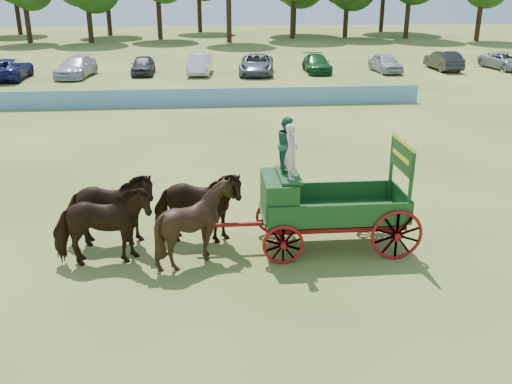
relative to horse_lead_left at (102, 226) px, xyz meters
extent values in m
plane|color=#A99D4C|center=(3.44, 1.56, -1.08)|extent=(160.00, 160.00, 0.00)
imported|color=black|center=(0.00, 0.00, 0.00)|extent=(2.65, 1.41, 2.15)
imported|color=black|center=(0.00, 1.10, 0.00)|extent=(2.56, 1.18, 2.15)
imported|color=black|center=(2.40, 0.00, 0.00)|extent=(2.21, 2.04, 2.16)
imported|color=black|center=(2.40, 1.10, 0.00)|extent=(2.68, 1.49, 2.15)
cube|color=maroon|center=(4.60, 0.55, -0.48)|extent=(0.12, 2.00, 0.12)
cube|color=maroon|center=(7.60, 0.55, -0.48)|extent=(0.12, 2.00, 0.12)
cube|color=maroon|center=(6.10, 0.00, -0.36)|extent=(3.80, 0.10, 0.12)
cube|color=maroon|center=(6.10, 1.10, -0.36)|extent=(3.80, 0.10, 0.12)
cube|color=maroon|center=(3.70, 0.55, -0.33)|extent=(2.80, 0.09, 0.09)
cube|color=#17471A|center=(6.10, 0.55, -0.08)|extent=(3.80, 1.80, 0.10)
cube|color=#17471A|center=(6.10, -0.33, 0.22)|extent=(3.80, 0.06, 0.55)
cube|color=#17471A|center=(6.10, 1.43, 0.22)|extent=(3.80, 0.06, 0.55)
cube|color=#17471A|center=(7.98, 0.55, 0.22)|extent=(0.06, 1.80, 0.55)
cube|color=#17471A|center=(4.60, 0.55, 0.47)|extent=(0.85, 1.70, 1.05)
cube|color=#17471A|center=(4.85, 0.55, 1.04)|extent=(0.55, 1.50, 0.08)
cube|color=#17471A|center=(4.22, 0.55, 0.27)|extent=(0.10, 1.60, 0.65)
cube|color=#17471A|center=(4.40, 0.55, -0.03)|extent=(0.55, 1.60, 0.06)
cube|color=#17471A|center=(7.90, -0.25, 0.87)|extent=(0.08, 0.08, 1.80)
cube|color=#17471A|center=(7.90, 1.35, 0.87)|extent=(0.08, 0.08, 1.80)
cube|color=#17471A|center=(7.90, 0.55, 1.47)|extent=(0.07, 1.75, 0.75)
cube|color=yellow|center=(7.90, 0.55, 1.87)|extent=(0.08, 1.80, 0.09)
cube|color=yellow|center=(7.86, 0.55, 1.47)|extent=(0.02, 1.30, 0.12)
torus|color=maroon|center=(4.60, -0.40, -0.53)|extent=(1.09, 0.09, 1.09)
torus|color=maroon|center=(4.60, 1.50, -0.53)|extent=(1.09, 0.09, 1.09)
torus|color=maroon|center=(7.60, -0.40, -0.38)|extent=(1.39, 0.09, 1.39)
torus|color=maroon|center=(7.60, 1.50, -0.38)|extent=(1.39, 0.09, 1.39)
imported|color=#EBB3C7|center=(4.85, 0.20, 1.80)|extent=(0.34, 0.52, 1.43)
imported|color=#235D39|center=(4.85, 0.90, 1.81)|extent=(0.55, 0.70, 1.45)
cube|color=#216FB2|center=(2.44, 19.56, -0.55)|extent=(26.00, 0.08, 1.05)
imported|color=navy|center=(-11.70, 30.54, -0.31)|extent=(2.55, 5.49, 1.52)
imported|color=silver|center=(-6.95, 31.22, -0.32)|extent=(2.83, 5.47, 1.52)
imported|color=#333338|center=(-2.01, 32.03, -0.36)|extent=(1.71, 4.20, 1.43)
imported|color=silver|center=(2.39, 31.74, -0.31)|extent=(2.04, 4.79, 1.53)
imported|color=slate|center=(6.80, 31.30, -0.31)|extent=(3.24, 5.81, 1.53)
imported|color=#144C1E|center=(11.67, 31.88, -0.40)|extent=(2.00, 4.72, 1.36)
imported|color=#B2B2B7|center=(17.15, 31.46, -0.34)|extent=(2.02, 4.40, 1.46)
imported|color=#262628|center=(22.22, 32.18, -0.31)|extent=(1.71, 4.69, 1.53)
imported|color=#999EA5|center=(27.47, 32.12, -0.39)|extent=(2.93, 5.22, 1.38)
cylinder|color=#382314|center=(-17.52, 57.31, 1.03)|extent=(0.60, 0.60, 4.22)
cylinder|color=#382314|center=(-10.38, 56.81, 1.09)|extent=(0.60, 0.60, 4.32)
cylinder|color=#382314|center=(-2.56, 60.06, 1.37)|extent=(0.60, 0.60, 4.89)
cylinder|color=#382314|center=(5.79, 55.75, 1.72)|extent=(0.60, 0.60, 5.60)
cylinder|color=#382314|center=(13.91, 59.73, 1.57)|extent=(0.60, 0.60, 5.28)
cylinder|color=#382314|center=(20.76, 60.15, 1.10)|extent=(0.60, 0.60, 4.35)
cylinder|color=#382314|center=(28.11, 58.41, 1.39)|extent=(0.60, 0.60, 4.93)
cylinder|color=#382314|center=(35.65, 54.75, 1.13)|extent=(0.60, 0.60, 4.41)
cylinder|color=#382314|center=(-21.91, 68.68, 1.36)|extent=(0.60, 0.60, 4.87)
cylinder|color=#382314|center=(-9.62, 66.41, 1.64)|extent=(0.60, 0.60, 5.43)
cylinder|color=#382314|center=(2.33, 70.14, 1.35)|extent=(0.60, 0.60, 4.86)
cylinder|color=#382314|center=(14.91, 65.24, 1.25)|extent=(0.60, 0.60, 4.64)
cylinder|color=#382314|center=(27.83, 68.07, 1.76)|extent=(0.60, 0.60, 5.67)
camera|label=1|loc=(2.71, -13.58, 5.90)|focal=40.00mm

